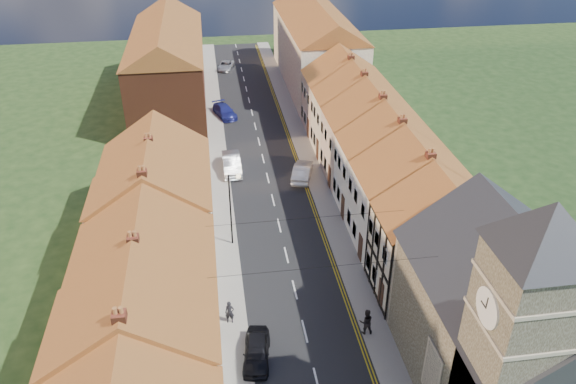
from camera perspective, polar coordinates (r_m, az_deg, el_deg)
The scene contains 24 objects.
road at distance 52.32m, azimuth -2.07°, elevation 1.43°, with size 7.00×90.00×0.02m, color black.
pavement_left at distance 52.08m, azimuth -6.89°, elevation 1.12°, with size 1.80×90.00×0.12m, color #A9A49A.
pavement_right at distance 52.89m, azimuth 2.67°, elevation 1.81°, with size 1.80×90.00×0.12m, color #A9A49A.
church at distance 30.63m, azimuth 22.13°, elevation -11.99°, with size 11.25×14.25×15.20m.
cottage_r_tudor at distance 37.85m, azimuth 15.08°, elevation -4.35°, with size 8.30×5.20×9.00m.
cottage_r_white_near at distance 42.03m, azimuth 12.45°, elevation -0.20°, with size 8.30×6.00×9.00m.
cottage_r_cream_mid at distance 46.45m, azimuth 10.26°, elevation 3.18°, with size 8.30×5.20×9.00m.
cottage_r_pink at distance 51.07m, azimuth 8.46°, elevation 5.94°, with size 8.30×6.00×9.00m.
cottage_r_white_far at distance 55.82m, azimuth 6.94°, elevation 8.25°, with size 8.30×5.20×9.00m.
cottage_r_cream_far at distance 60.68m, azimuth 5.65°, elevation 10.17°, with size 8.30×6.00×9.00m.
cottage_l_cream at distance 29.99m, azimuth -15.00°, elevation -15.08°, with size 8.30×6.30×9.10m.
cottage_l_white at distance 34.87m, azimuth -14.13°, elevation -7.78°, with size 8.30×6.90×8.80m.
cottage_l_brick_mid at distance 39.76m, azimuth -13.59°, elevation -2.18°, with size 8.30×5.70×9.10m.
cottage_l_pink at distance 44.83m, azimuth -13.14°, elevation 1.62°, with size 8.30×6.30×8.80m.
block_right_far at distance 74.64m, azimuth 2.89°, elevation 14.84°, with size 8.30×24.20×10.50m.
block_left_far at distance 68.64m, azimuth -12.10°, elevation 12.81°, with size 8.30×24.20×10.50m.
lamppost at distance 41.70m, azimuth -5.77°, elevation -1.34°, with size 0.88×0.15×6.00m.
car_near at distance 34.31m, azimuth -3.21°, elevation -15.83°, with size 1.53×3.80×1.30m, color black.
car_mid at distance 53.44m, azimuth -5.74°, elevation 2.88°, with size 1.65×4.74×1.56m, color #9A9BA1.
car_far at distance 65.69m, azimuth -6.45°, elevation 8.16°, with size 1.80×4.44×1.29m, color navy.
car_distant at distance 81.80m, azimuth -6.35°, elevation 12.65°, with size 1.87×4.04×1.12m, color #ADAFB5.
pedestrian_left at distance 36.39m, azimuth -5.94°, elevation -12.07°, with size 0.58×0.38×1.60m, color black.
pedestrian_right at distance 35.79m, azimuth 7.94°, elevation -12.91°, with size 0.87×0.68×1.79m, color black.
car_mid_b at distance 51.95m, azimuth 1.49°, elevation 2.12°, with size 1.55×4.43×1.46m, color silver.
Camera 1 is at (-4.84, -15.46, 25.47)m, focal length 35.00 mm.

